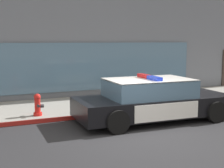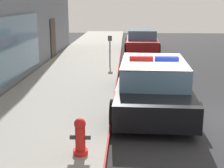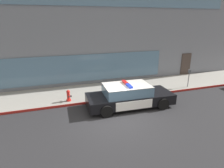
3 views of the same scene
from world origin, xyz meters
name	(u,v)px [view 1 (image 1 of 3)]	position (x,y,z in m)	size (l,w,h in m)	color
ground	(136,137)	(0.00, 0.00, 0.00)	(48.00, 48.00, 0.00)	#262628
sidewalk	(84,106)	(0.00, 4.26, 0.07)	(48.00, 3.44, 0.15)	gray
curb_red_paint	(101,115)	(0.00, 2.52, 0.08)	(28.80, 0.04, 0.14)	maroon
storefront_building	(72,8)	(1.68, 11.24, 4.49)	(24.32, 10.52, 8.99)	slate
police_cruiser	(153,100)	(1.36, 1.40, 0.68)	(5.22, 2.30, 1.49)	black
fire_hydrant	(38,105)	(-2.04, 3.00, 0.50)	(0.34, 0.39, 0.73)	red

